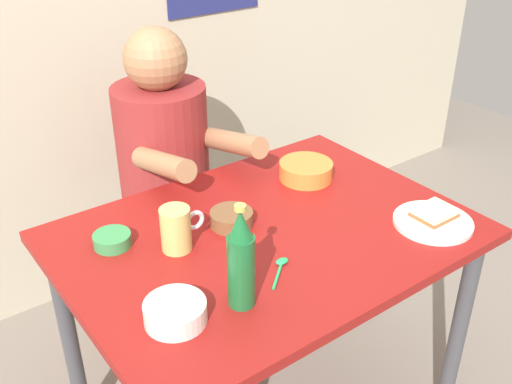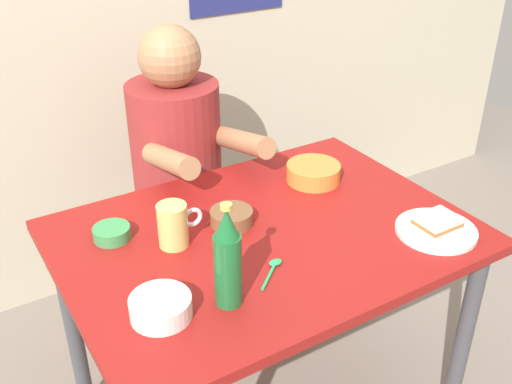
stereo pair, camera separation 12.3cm
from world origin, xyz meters
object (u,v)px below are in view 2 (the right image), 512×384
Objects in this scene: beer_mug at (174,225)px; dip_bowl_green at (112,232)px; sandwich at (437,223)px; stool at (183,238)px; dining_table at (265,259)px; beer_bottle at (228,260)px; person_seated at (177,141)px; plate_orange at (436,231)px.

beer_mug is 0.18m from dip_bowl_green.
dip_bowl_green is at bearing 150.37° from sandwich.
stool is at bearing 65.03° from beer_mug.
dining_table is 10.00× the size of sandwich.
dip_bowl_green is at bearing -131.44° from stool.
beer_bottle reaches higher than stool.
dip_bowl_green is at bearing 139.56° from beer_mug.
person_seated is (0.00, -0.01, 0.42)m from stool.
plate_orange is 1.75× the size of beer_mug.
beer_bottle is at bearing 176.08° from sandwich.
beer_mug is 1.26× the size of dip_bowl_green.
sandwich is at bearing -67.07° from stool.
sandwich is 0.71m from beer_mug.
person_seated reaches higher than dining_table.
beer_mug is at bearing 153.01° from sandwich.
sandwich is (-0.00, 0.00, 0.02)m from plate_orange.
person_seated reaches higher than plate_orange.
beer_bottle is (-0.62, 0.04, 0.09)m from sandwich.
person_seated is 0.94m from plate_orange.
sandwich is 0.88m from dip_bowl_green.
plate_orange is 0.02m from sandwich.
beer_mug reaches higher than sandwich.
beer_mug is (-0.24, 0.07, 0.15)m from dining_table.
beer_mug is at bearing 153.01° from plate_orange.
plate_orange is (0.37, -0.88, 0.40)m from stool.
person_seated is at bearing 73.01° from beer_bottle.
person_seated reaches higher than stool.
dining_table is at bearing -26.66° from dip_bowl_green.
dining_table is at bearing 147.72° from sandwich.
beer_mug is (-0.26, -0.55, 0.03)m from person_seated.
dining_table is 0.70m from stool.
plate_orange is 0.84× the size of beer_bottle.
beer_bottle is at bearing 176.08° from plate_orange.
dining_table is 11.00× the size of dip_bowl_green.
stool is 1.03m from plate_orange.
plate_orange is at bearing 0.00° from sandwich.
person_seated is 0.58m from dip_bowl_green.
beer_mug is at bearing 162.96° from dining_table.
dip_bowl_green is (-0.76, 0.43, 0.01)m from plate_orange.
dining_table is at bearing 41.82° from beer_bottle.
stool is 3.57× the size of beer_mug.
dip_bowl_green is at bearing 109.68° from beer_bottle.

